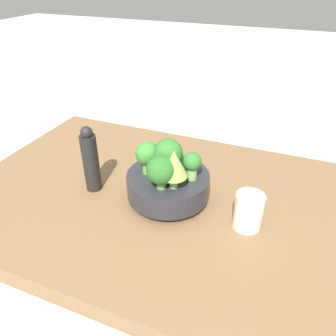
# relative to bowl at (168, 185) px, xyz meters

# --- Properties ---
(ground_plane) EXTENTS (6.00, 6.00, 0.00)m
(ground_plane) POSITION_rel_bowl_xyz_m (-0.03, 0.01, -0.09)
(ground_plane) COLOR silver
(table) EXTENTS (1.03, 0.69, 0.05)m
(table) POSITION_rel_bowl_xyz_m (-0.03, 0.01, -0.07)
(table) COLOR brown
(table) RESTS_ON ground_plane
(bowl) EXTENTS (0.21, 0.21, 0.07)m
(bowl) POSITION_rel_bowl_xyz_m (0.00, 0.00, 0.00)
(bowl) COLOR #28282D
(bowl) RESTS_ON table
(broccoli_floret_right) EXTENTS (0.05, 0.05, 0.07)m
(broccoli_floret_right) POSITION_rel_bowl_xyz_m (0.06, 0.01, 0.07)
(broccoli_floret_right) COLOR #7AB256
(broccoli_floret_right) RESTS_ON bowl
(broccoli_floret_front) EXTENTS (0.07, 0.07, 0.08)m
(broccoli_floret_front) POSITION_rel_bowl_xyz_m (0.01, -0.06, 0.08)
(broccoli_floret_front) COLOR #609347
(broccoli_floret_front) RESTS_ON bowl
(romanesco_piece_near) EXTENTS (0.06, 0.06, 0.10)m
(romanesco_piece_near) POSITION_rel_bowl_xyz_m (0.03, -0.04, 0.09)
(romanesco_piece_near) COLOR #7AB256
(romanesco_piece_near) RESTS_ON bowl
(broccoli_floret_center) EXTENTS (0.07, 0.07, 0.10)m
(broccoli_floret_center) POSITION_rel_bowl_xyz_m (0.00, 0.00, 0.09)
(broccoli_floret_center) COLOR #609347
(broccoli_floret_center) RESTS_ON bowl
(broccoli_floret_left) EXTENTS (0.06, 0.06, 0.08)m
(broccoli_floret_left) POSITION_rel_bowl_xyz_m (-0.05, -0.01, 0.08)
(broccoli_floret_left) COLOR #6BA34C
(broccoli_floret_left) RESTS_ON bowl
(cup) EXTENTS (0.06, 0.06, 0.09)m
(cup) POSITION_rel_bowl_xyz_m (0.21, -0.03, 0.00)
(cup) COLOR silver
(cup) RESTS_ON table
(pepper_mill) EXTENTS (0.04, 0.04, 0.18)m
(pepper_mill) POSITION_rel_bowl_xyz_m (-0.20, -0.03, 0.05)
(pepper_mill) COLOR black
(pepper_mill) RESTS_ON table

